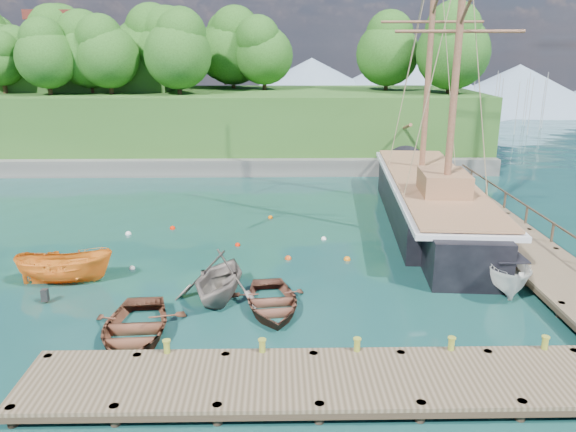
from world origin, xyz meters
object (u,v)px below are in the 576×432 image
Objects in this scene: rowboat_0 at (134,338)px; cabin_boat_white at (504,288)px; motorboat_orange at (67,283)px; schooner at (431,204)px; rowboat_1 at (220,299)px; rowboat_2 at (272,310)px.

rowboat_0 is 1.06× the size of cabin_boat_white.
rowboat_0 is 6.41m from motorboat_orange.
motorboat_orange is 20.03m from schooner.
rowboat_1 is 0.92× the size of cabin_boat_white.
schooner is (18.09, 8.55, 1.06)m from motorboat_orange.
motorboat_orange is 18.84m from cabin_boat_white.
rowboat_2 is at bearing -124.15° from schooner.
rowboat_1 reaches higher than rowboat_0.
cabin_boat_white is 9.56m from schooner.
cabin_boat_white reaches higher than rowboat_0.
rowboat_1 is 15.31m from schooner.
schooner is at bearing 44.39° from rowboat_2.
cabin_boat_white is at bearing 16.91° from rowboat_1.
rowboat_0 is at bearing -117.58° from rowboat_1.
cabin_boat_white is at bearing -94.44° from motorboat_orange.
rowboat_1 reaches higher than motorboat_orange.
rowboat_2 is 0.16× the size of schooner.
rowboat_2 is 10.04m from cabin_boat_white.
motorboat_orange is at bearing -170.60° from cabin_boat_white.
cabin_boat_white is at bearing -80.77° from schooner.
rowboat_1 is at bearing 148.31° from rowboat_2.
rowboat_1 is at bearing -163.80° from cabin_boat_white.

